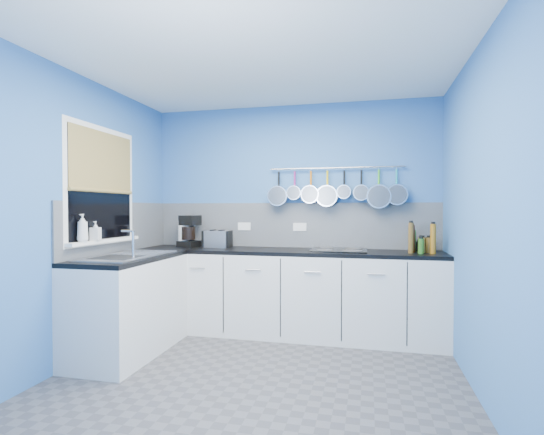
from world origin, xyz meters
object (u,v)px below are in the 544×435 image
at_px(paper_towel, 184,233).
at_px(toaster, 217,239).
at_px(soap_bottle_b, 95,231).
at_px(hob, 339,250).
at_px(coffee_maker, 189,231).
at_px(canister, 225,242).
at_px(soap_bottle_a, 83,228).

height_order(paper_towel, toaster, paper_towel).
relative_size(soap_bottle_b, hob, 0.30).
height_order(coffee_maker, hob, coffee_maker).
relative_size(soap_bottle_b, paper_towel, 0.58).
bearing_deg(paper_towel, toaster, -2.73).
relative_size(soap_bottle_b, canister, 1.48).
height_order(soap_bottle_b, toaster, soap_bottle_b).
height_order(toaster, hob, toaster).
relative_size(soap_bottle_b, coffee_maker, 0.48).
relative_size(soap_bottle_a, toaster, 0.82).
bearing_deg(soap_bottle_b, paper_towel, 75.29).
relative_size(coffee_maker, hob, 0.63).
distance_m(paper_towel, canister, 0.50).
bearing_deg(toaster, hob, 4.05).
bearing_deg(soap_bottle_a, soap_bottle_b, 90.00).
distance_m(soap_bottle_a, paper_towel, 1.37).
bearing_deg(toaster, soap_bottle_b, -116.49).
bearing_deg(canister, soap_bottle_b, -123.61).
bearing_deg(soap_bottle_b, soap_bottle_a, -90.00).
bearing_deg(canister, coffee_maker, -173.81).
xyz_separation_m(toaster, canister, (0.07, 0.06, -0.04)).
bearing_deg(hob, canister, 175.57).
bearing_deg(toaster, canister, 43.58).
distance_m(soap_bottle_a, canister, 1.59).
xyz_separation_m(coffee_maker, hob, (1.70, -0.05, -0.17)).
bearing_deg(soap_bottle_a, paper_towel, 77.10).
relative_size(soap_bottle_a, paper_towel, 0.80).
bearing_deg(canister, hob, -4.43).
bearing_deg(hob, soap_bottle_b, -152.26).
bearing_deg(canister, toaster, -142.28).
height_order(soap_bottle_a, hob, soap_bottle_a).
xyz_separation_m(soap_bottle_a, hob, (2.08, 1.26, -0.26)).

